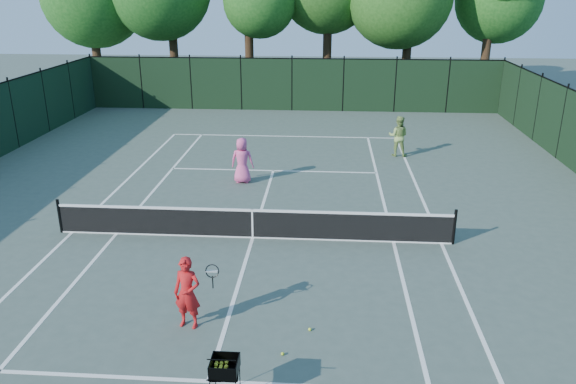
# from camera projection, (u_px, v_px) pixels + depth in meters

# --- Properties ---
(ground) EXTENTS (90.00, 90.00, 0.00)m
(ground) POSITION_uv_depth(u_px,v_px,m) (253.00, 238.00, 16.54)
(ground) COLOR #435249
(ground) RESTS_ON ground
(sideline_doubles_left) EXTENTS (0.10, 23.77, 0.01)m
(sideline_doubles_left) POSITION_uv_depth(u_px,v_px,m) (72.00, 232.00, 16.90)
(sideline_doubles_left) COLOR white
(sideline_doubles_left) RESTS_ON ground
(sideline_doubles_right) EXTENTS (0.10, 23.77, 0.01)m
(sideline_doubles_right) POSITION_uv_depth(u_px,v_px,m) (441.00, 243.00, 16.17)
(sideline_doubles_right) COLOR white
(sideline_doubles_right) RESTS_ON ground
(sideline_singles_left) EXTENTS (0.10, 23.77, 0.01)m
(sideline_singles_left) POSITION_uv_depth(u_px,v_px,m) (117.00, 234.00, 16.81)
(sideline_singles_left) COLOR white
(sideline_singles_left) RESTS_ON ground
(sideline_singles_right) EXTENTS (0.10, 23.77, 0.01)m
(sideline_singles_right) POSITION_uv_depth(u_px,v_px,m) (394.00, 242.00, 16.26)
(sideline_singles_right) COLOR white
(sideline_singles_right) RESTS_ON ground
(baseline_far) EXTENTS (10.97, 0.10, 0.01)m
(baseline_far) POSITION_uv_depth(u_px,v_px,m) (284.00, 136.00, 27.66)
(baseline_far) COLOR white
(baseline_far) RESTS_ON ground
(service_line_near) EXTENTS (8.23, 0.10, 0.01)m
(service_line_near) POSITION_uv_depth(u_px,v_px,m) (209.00, 381.00, 10.55)
(service_line_near) COLOR white
(service_line_near) RESTS_ON ground
(service_line_far) EXTENTS (8.23, 0.10, 0.01)m
(service_line_far) POSITION_uv_depth(u_px,v_px,m) (273.00, 171.00, 22.52)
(service_line_far) COLOR white
(service_line_far) RESTS_ON ground
(center_service_line) EXTENTS (0.10, 12.80, 0.01)m
(center_service_line) POSITION_uv_depth(u_px,v_px,m) (253.00, 238.00, 16.53)
(center_service_line) COLOR white
(center_service_line) RESTS_ON ground
(tennis_net) EXTENTS (11.69, 0.09, 1.06)m
(tennis_net) POSITION_uv_depth(u_px,v_px,m) (252.00, 223.00, 16.37)
(tennis_net) COLOR black
(tennis_net) RESTS_ON ground
(fence_far) EXTENTS (24.00, 0.05, 3.00)m
(fence_far) POSITION_uv_depth(u_px,v_px,m) (292.00, 85.00, 32.86)
(fence_far) COLOR black
(fence_far) RESTS_ON ground
(coach) EXTENTS (0.98, 0.56, 1.64)m
(coach) POSITION_uv_depth(u_px,v_px,m) (187.00, 293.00, 11.99)
(coach) COLOR red
(coach) RESTS_ON ground
(player_pink) EXTENTS (0.86, 0.58, 1.72)m
(player_pink) POSITION_uv_depth(u_px,v_px,m) (242.00, 160.00, 20.91)
(player_pink) COLOR #E85193
(player_pink) RESTS_ON ground
(player_green) EXTENTS (0.96, 0.81, 1.75)m
(player_green) POSITION_uv_depth(u_px,v_px,m) (398.00, 136.00, 24.20)
(player_green) COLOR #87A653
(player_green) RESTS_ON ground
(ball_hopper) EXTENTS (0.53, 0.53, 0.93)m
(ball_hopper) POSITION_uv_depth(u_px,v_px,m) (225.00, 367.00, 9.72)
(ball_hopper) COLOR black
(ball_hopper) RESTS_ON ground
(loose_ball_near_cart) EXTENTS (0.07, 0.07, 0.07)m
(loose_ball_near_cart) POSITION_uv_depth(u_px,v_px,m) (310.00, 329.00, 12.08)
(loose_ball_near_cart) COLOR #D5F632
(loose_ball_near_cart) RESTS_ON ground
(loose_ball_midcourt) EXTENTS (0.07, 0.07, 0.07)m
(loose_ball_midcourt) POSITION_uv_depth(u_px,v_px,m) (283.00, 354.00, 11.28)
(loose_ball_midcourt) COLOR #B0CE2A
(loose_ball_midcourt) RESTS_ON ground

